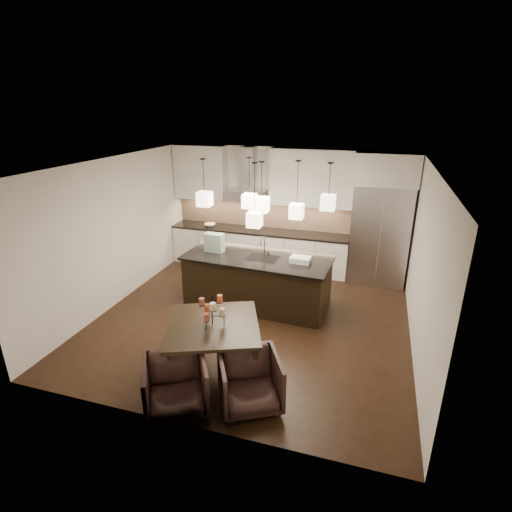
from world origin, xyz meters
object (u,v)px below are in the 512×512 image
(refrigerator, at_px, (379,235))
(armchair_right, at_px, (250,381))
(armchair_left, at_px, (176,385))
(dining_table, at_px, (214,347))
(island_body, at_px, (257,282))

(refrigerator, relative_size, armchair_right, 2.74)
(armchair_left, relative_size, armchair_right, 1.02)
(armchair_left, bearing_deg, dining_table, 50.59)
(refrigerator, relative_size, dining_table, 1.66)
(island_body, xyz_separation_m, armchair_right, (0.73, -2.72, -0.12))
(dining_table, bearing_deg, refrigerator, 39.19)
(refrigerator, distance_m, armchair_left, 5.48)
(dining_table, relative_size, armchair_left, 1.61)
(refrigerator, bearing_deg, island_body, -140.17)
(dining_table, relative_size, armchair_right, 1.65)
(armchair_left, xyz_separation_m, armchair_right, (0.87, 0.36, -0.01))
(refrigerator, bearing_deg, dining_table, -118.64)
(dining_table, height_order, armchair_left, dining_table)
(armchair_left, distance_m, armchair_right, 0.94)
(island_body, relative_size, dining_table, 2.08)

